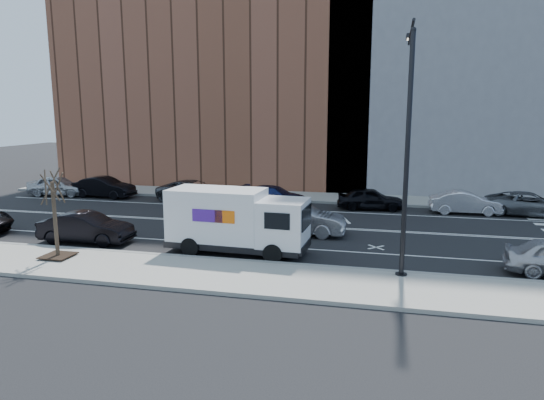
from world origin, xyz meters
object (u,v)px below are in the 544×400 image
at_px(fedex_van, 236,220).
at_px(far_parked_a, 58,186).
at_px(driving_sedan, 297,219).
at_px(far_parked_b, 104,187).

bearing_deg(fedex_van, far_parked_a, 149.87).
height_order(far_parked_a, driving_sedan, driving_sedan).
distance_m(fedex_van, far_parked_b, 17.70).
xyz_separation_m(far_parked_a, far_parked_b, (3.74, 0.17, 0.01)).
height_order(far_parked_a, far_parked_b, far_parked_b).
height_order(fedex_van, far_parked_b, fedex_van).
distance_m(fedex_van, far_parked_a, 20.62).
bearing_deg(far_parked_b, far_parked_a, 96.66).
relative_size(fedex_van, driving_sedan, 1.28).
relative_size(far_parked_a, far_parked_b, 0.96).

